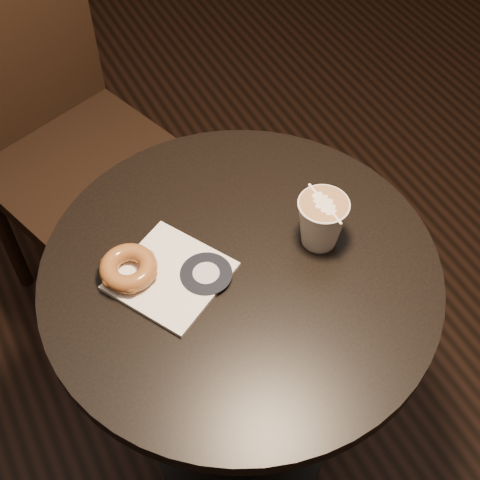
{
  "coord_description": "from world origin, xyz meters",
  "views": [
    {
      "loc": [
        -0.32,
        -0.6,
        1.69
      ],
      "look_at": [
        0.01,
        0.03,
        0.79
      ],
      "focal_mm": 50.0,
      "sensor_mm": 36.0,
      "label": 1
    }
  ],
  "objects_px": {
    "doughnut": "(128,268)",
    "latte_cup": "(321,222)",
    "cafe_table": "(240,327)",
    "chair": "(48,111)",
    "pastry_bag": "(171,276)"
  },
  "relations": [
    {
      "from": "cafe_table",
      "to": "latte_cup",
      "type": "bearing_deg",
      "value": -4.29
    },
    {
      "from": "doughnut",
      "to": "latte_cup",
      "type": "distance_m",
      "value": 0.34
    },
    {
      "from": "pastry_bag",
      "to": "latte_cup",
      "type": "distance_m",
      "value": 0.28
    },
    {
      "from": "cafe_table",
      "to": "chair",
      "type": "distance_m",
      "value": 0.73
    },
    {
      "from": "cafe_table",
      "to": "chair",
      "type": "relative_size",
      "value": 0.68
    },
    {
      "from": "chair",
      "to": "pastry_bag",
      "type": "distance_m",
      "value": 0.69
    },
    {
      "from": "chair",
      "to": "cafe_table",
      "type": "bearing_deg",
      "value": -96.83
    },
    {
      "from": "chair",
      "to": "doughnut",
      "type": "bearing_deg",
      "value": -111.02
    },
    {
      "from": "chair",
      "to": "pastry_bag",
      "type": "xyz_separation_m",
      "value": [
        0.03,
        -0.68,
        0.14
      ]
    },
    {
      "from": "doughnut",
      "to": "cafe_table",
      "type": "bearing_deg",
      "value": -22.54
    },
    {
      "from": "pastry_bag",
      "to": "doughnut",
      "type": "height_order",
      "value": "doughnut"
    },
    {
      "from": "cafe_table",
      "to": "doughnut",
      "type": "bearing_deg",
      "value": 157.46
    },
    {
      "from": "doughnut",
      "to": "latte_cup",
      "type": "height_order",
      "value": "latte_cup"
    },
    {
      "from": "chair",
      "to": "latte_cup",
      "type": "bearing_deg",
      "value": -86.03
    },
    {
      "from": "chair",
      "to": "latte_cup",
      "type": "height_order",
      "value": "chair"
    }
  ]
}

